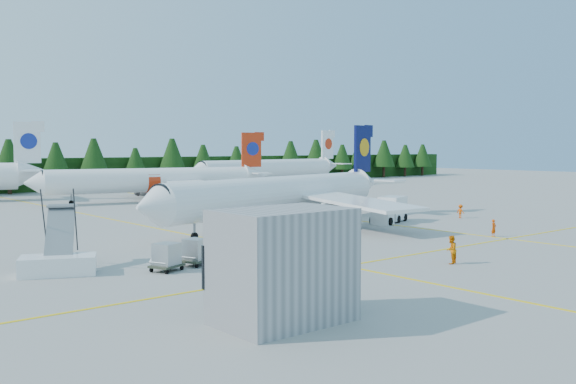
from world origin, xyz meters
TOP-DOWN VIEW (x-y plane):
  - ground at (0.00, 0.00)m, footprint 320.00×320.00m
  - taxi_stripe_a at (-14.00, 20.00)m, footprint 0.25×120.00m
  - taxi_stripe_b at (6.00, 20.00)m, footprint 0.25×120.00m
  - taxi_stripe_cross at (0.00, -6.00)m, footprint 80.00×0.25m
  - treeline_hedge at (0.00, 82.00)m, footprint 220.00×4.00m
  - terminal_building at (-26.00, -14.00)m, footprint 6.00×4.00m
  - airliner_navy at (-4.52, 13.51)m, footprint 35.91×29.21m
  - airliner_red at (0.05, 48.90)m, footprint 35.15×28.65m
  - airliner_far_right at (32.98, 63.31)m, footprint 39.89×8.63m
  - airstairs at (-29.75, 3.79)m, footprint 5.56×6.99m
  - service_truck at (7.33, 8.76)m, footprint 5.96×3.85m
  - uld_pair at (-22.83, 0.40)m, footprint 4.91×2.64m
  - crew_a at (6.37, -4.39)m, footprint 0.57×0.37m
  - crew_b at (-7.85, -10.08)m, footprint 1.12×0.98m
  - crew_c at (16.78, 6.41)m, footprint 0.48×0.67m

SIDE VIEW (x-z plane):
  - ground at x=0.00m, z-range 0.00..0.00m
  - taxi_stripe_a at x=-14.00m, z-range 0.00..0.01m
  - taxi_stripe_b at x=6.00m, z-range 0.00..0.01m
  - taxi_stripe_cross at x=0.00m, z-range 0.00..0.01m
  - crew_a at x=6.37m, z-range 0.00..1.54m
  - crew_c at x=16.78m, z-range 0.00..1.55m
  - airstairs at x=-29.75m, z-range -1.16..2.95m
  - crew_b at x=-7.85m, z-range 0.00..1.95m
  - uld_pair at x=-22.83m, z-range 0.27..1.79m
  - service_truck at x=7.33m, z-range -0.01..2.69m
  - terminal_building at x=-26.00m, z-range 0.00..5.20m
  - treeline_hedge at x=0.00m, z-range 0.00..6.00m
  - airliner_red at x=0.05m, z-range -2.06..8.26m
  - airliner_navy at x=-4.52m, z-range -2.11..8.49m
  - airliner_far_right at x=32.98m, z-range -2.17..9.46m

